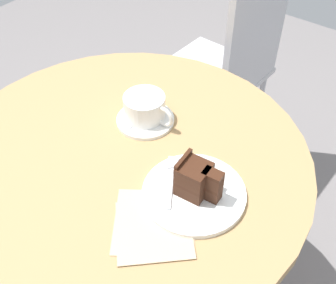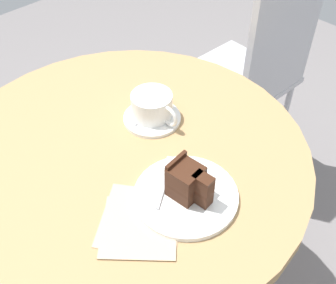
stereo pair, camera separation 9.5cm
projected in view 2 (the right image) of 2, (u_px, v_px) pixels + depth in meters
cafe_table at (128, 181)px, 1.06m from camera, size 0.87×0.87×0.71m
saucer at (152, 118)px, 1.06m from camera, size 0.15×0.15×0.01m
coffee_cup at (152, 105)px, 1.04m from camera, size 0.14×0.10×0.06m
teaspoon at (141, 109)px, 1.08m from camera, size 0.07×0.08×0.00m
cake_plate at (187, 195)px, 0.88m from camera, size 0.22×0.22×0.01m
cake_slice at (189, 181)px, 0.85m from camera, size 0.09×0.07×0.08m
fork at (167, 175)px, 0.91m from camera, size 0.09×0.13×0.00m
napkin at (140, 223)px, 0.84m from camera, size 0.23×0.23×0.00m
cafe_chair at (257, 65)px, 1.54m from camera, size 0.40×0.40×0.93m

